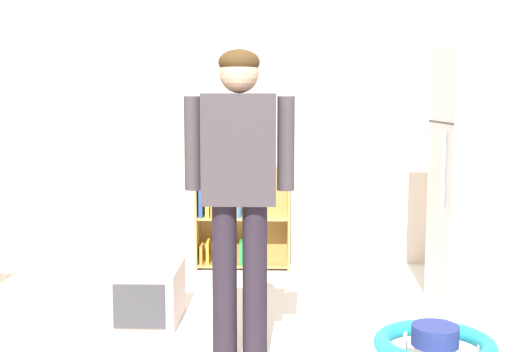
% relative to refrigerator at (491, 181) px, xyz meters
% --- Properties ---
extents(back_wall, '(5.20, 0.06, 2.70)m').
position_rel_refrigerator_xyz_m(back_wall, '(-1.76, 1.31, 0.46)').
color(back_wall, beige).
rests_on(back_wall, ground).
extents(refrigerator, '(0.73, 0.68, 1.78)m').
position_rel_refrigerator_xyz_m(refrigerator, '(0.00, 0.00, 0.00)').
color(refrigerator, '#B7BABF').
rests_on(refrigerator, ground).
extents(bookshelf, '(0.80, 0.28, 0.85)m').
position_rel_refrigerator_xyz_m(bookshelf, '(-1.78, 1.12, -0.53)').
color(bookshelf, tan).
rests_on(bookshelf, ground).
extents(standing_person, '(0.57, 0.22, 1.69)m').
position_rel_refrigerator_xyz_m(standing_person, '(-1.64, -1.06, 0.13)').
color(standing_person, '#29202B').
rests_on(standing_person, ground).
extents(pet_carrier, '(0.42, 0.55, 0.36)m').
position_rel_refrigerator_xyz_m(pet_carrier, '(-2.28, -0.30, -0.71)').
color(pet_carrier, beige).
rests_on(pet_carrier, ground).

